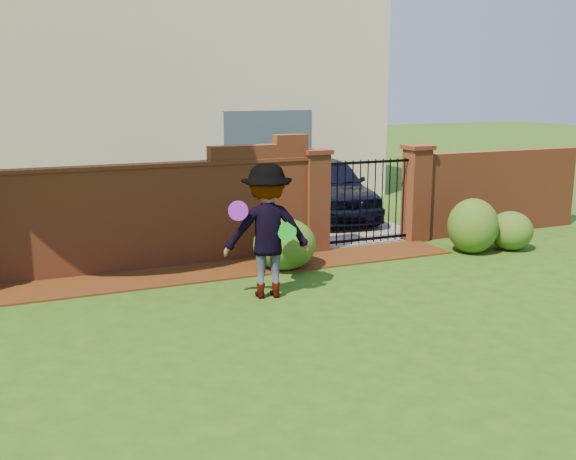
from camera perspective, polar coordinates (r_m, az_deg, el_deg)
name	(u,v)px	position (r m, az deg, el deg)	size (l,w,h in m)	color
ground	(279,346)	(7.94, -0.78, -9.88)	(80.00, 80.00, 0.01)	#264B12
mulch_bed	(141,279)	(10.72, -12.48, -4.17)	(11.10, 1.08, 0.03)	#3B1C0A
brick_wall	(62,220)	(11.02, -18.78, 0.78)	(8.70, 0.31, 2.16)	brown
brick_wall_return	(497,192)	(14.49, 17.48, 3.16)	(4.00, 0.25, 1.70)	brown
pillar_left	(315,200)	(12.17, 2.34, 2.59)	(0.50, 0.50, 1.88)	brown
pillar_right	(416,193)	(13.26, 10.94, 3.18)	(0.50, 0.50, 1.88)	brown
iron_gate	(367,201)	(12.70, 6.82, 2.45)	(1.78, 0.03, 1.60)	black
driveway	(284,210)	(16.37, -0.32, 1.70)	(3.20, 8.00, 0.01)	slate
house	(144,80)	(19.18, -12.25, 12.44)	(12.40, 6.40, 6.30)	beige
car	(327,188)	(15.29, 3.40, 3.61)	(1.67, 4.16, 1.42)	black
shrub_left	(284,244)	(11.01, -0.30, -1.22)	(1.05, 1.05, 0.86)	#245018
shrub_middle	(473,226)	(12.55, 15.57, 0.35)	(0.91, 0.91, 1.01)	#245018
shrub_right	(511,231)	(13.03, 18.55, -0.05)	(0.81, 0.81, 0.72)	#245018
man	(267,231)	(9.45, -1.80, -0.13)	(1.25, 0.72, 1.93)	gray
frisbee_purple	(238,211)	(9.11, -4.30, 1.66)	(0.28, 0.28, 0.03)	purple
frisbee_green	(287,232)	(9.36, -0.09, -0.15)	(0.28, 0.28, 0.03)	#16A91C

